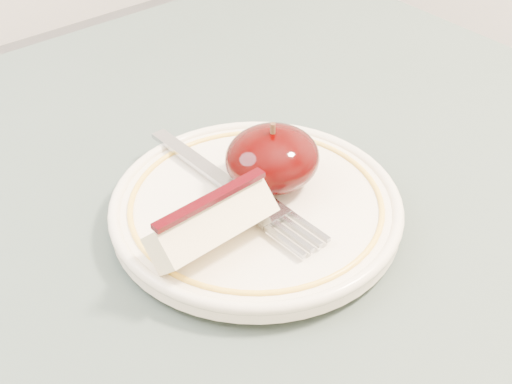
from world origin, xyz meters
TOP-DOWN VIEW (x-y plane):
  - plate at (0.06, 0.07)m, footprint 0.22×0.22m
  - apple_half at (0.08, 0.08)m, footprint 0.07×0.07m
  - apple_wedge at (0.01, 0.05)m, footprint 0.09×0.04m
  - fork at (0.05, 0.09)m, footprint 0.03×0.19m

SIDE VIEW (x-z plane):
  - plate at x=0.06m, z-range 0.75..0.77m
  - fork at x=0.05m, z-range 0.77..0.77m
  - apple_wedge at x=0.01m, z-range 0.77..0.81m
  - apple_half at x=0.08m, z-range 0.76..0.82m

